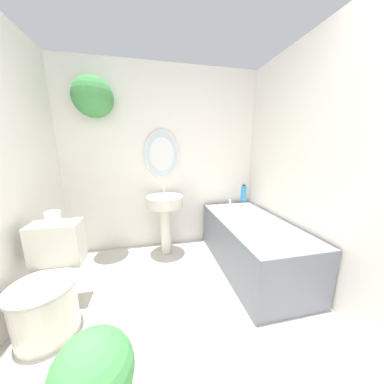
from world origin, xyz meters
name	(u,v)px	position (x,y,z in m)	size (l,w,h in m)	color
wall_back	(153,151)	(-0.14, 2.48, 1.33)	(2.67, 0.44, 2.40)	silver
wall_right	(327,167)	(1.31, 1.24, 1.20)	(0.06, 2.60, 2.40)	silver
toilet	(50,288)	(-1.00, 1.33, 0.32)	(0.44, 0.64, 0.76)	beige
pedestal_sink	(165,209)	(-0.04, 2.21, 0.61)	(0.46, 0.46, 0.88)	beige
bathtub	(251,243)	(0.90, 1.69, 0.30)	(0.71, 1.48, 0.65)	slate
shampoo_bottle	(244,193)	(1.07, 2.26, 0.75)	(0.08, 0.08, 0.23)	#2D84C6
potted_plant	(94,378)	(-0.52, 0.66, 0.26)	(0.39, 0.39, 0.49)	#9E6042
bath_mat	(171,282)	(-0.04, 1.60, 0.01)	(0.63, 0.43, 0.02)	silver
toilet_paper_roll	(53,217)	(-1.00, 1.55, 0.81)	(0.11, 0.11, 0.10)	white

